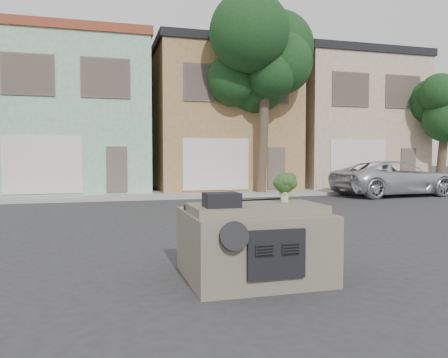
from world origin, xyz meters
name	(u,v)px	position (x,y,z in m)	size (l,w,h in m)	color
ground_plane	(207,240)	(0.00, 0.00, 0.00)	(120.00, 120.00, 0.00)	#303033
sidewalk	(152,195)	(0.00, 10.50, 0.07)	(40.00, 3.00, 0.15)	gray
townhouse_mint	(74,118)	(-3.50, 14.50, 3.77)	(7.20, 8.20, 7.55)	#90BD9C
townhouse_tan	(216,121)	(4.00, 14.50, 3.77)	(7.20, 8.20, 7.55)	#9E7648
townhouse_beige	(336,124)	(11.50, 14.50, 3.77)	(7.20, 8.20, 7.55)	tan
silver_pickup	(394,196)	(10.82, 8.08, 0.00)	(2.67, 5.79, 1.61)	silver
tree_near	(263,103)	(5.00, 9.80, 4.25)	(4.40, 4.00, 8.50)	#163917
tree_far	(442,134)	(15.00, 9.80, 3.00)	(3.20, 3.00, 6.00)	#163917
car_dashboard	(253,240)	(0.00, -3.00, 0.56)	(2.00, 1.80, 1.12)	#67604F
instrument_hump	(222,200)	(-0.58, -3.35, 1.22)	(0.48, 0.38, 0.20)	black
wiper_arm	(261,200)	(0.28, -2.62, 1.13)	(0.70, 0.03, 0.02)	black
broccoli	(285,187)	(0.53, -2.97, 1.35)	(0.38, 0.38, 0.46)	#213A18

